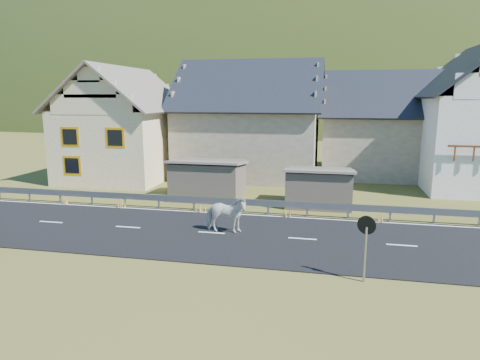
# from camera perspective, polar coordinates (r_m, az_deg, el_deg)

# --- Properties ---
(ground) EXTENTS (160.00, 160.00, 0.00)m
(ground) POSITION_cam_1_polar(r_m,az_deg,el_deg) (19.12, -3.82, -7.14)
(ground) COLOR #43481A
(ground) RESTS_ON ground
(road) EXTENTS (60.00, 7.00, 0.04)m
(road) POSITION_cam_1_polar(r_m,az_deg,el_deg) (19.11, -3.82, -7.08)
(road) COLOR black
(road) RESTS_ON ground
(lane_markings) EXTENTS (60.00, 6.60, 0.01)m
(lane_markings) POSITION_cam_1_polar(r_m,az_deg,el_deg) (19.11, -3.83, -7.01)
(lane_markings) COLOR silver
(lane_markings) RESTS_ON road
(guardrail) EXTENTS (28.10, 0.09, 0.75)m
(guardrail) POSITION_cam_1_polar(r_m,az_deg,el_deg) (22.39, -1.31, -2.91)
(guardrail) COLOR #93969B
(guardrail) RESTS_ON ground
(shed_left) EXTENTS (4.30, 3.30, 2.40)m
(shed_left) POSITION_cam_1_polar(r_m,az_deg,el_deg) (25.44, -4.26, -0.00)
(shed_left) COLOR brown
(shed_left) RESTS_ON ground
(shed_right) EXTENTS (3.80, 2.90, 2.20)m
(shed_right) POSITION_cam_1_polar(r_m,az_deg,el_deg) (24.00, 10.49, -1.07)
(shed_right) COLOR brown
(shed_right) RESTS_ON ground
(house_cream) EXTENTS (7.80, 9.80, 8.30)m
(house_cream) POSITION_cam_1_polar(r_m,az_deg,el_deg) (33.10, -15.20, 7.88)
(house_cream) COLOR #FBE3B1
(house_cream) RESTS_ON ground
(house_stone_a) EXTENTS (10.80, 9.80, 8.90)m
(house_stone_a) POSITION_cam_1_polar(r_m,az_deg,el_deg) (33.05, 1.46, 8.73)
(house_stone_a) COLOR tan
(house_stone_a) RESTS_ON ground
(house_stone_b) EXTENTS (9.80, 8.80, 8.10)m
(house_stone_b) POSITION_cam_1_polar(r_m,az_deg,el_deg) (34.76, 18.67, 7.62)
(house_stone_b) COLOR tan
(house_stone_b) RESTS_ON ground
(mountain) EXTENTS (440.00, 280.00, 260.00)m
(mountain) POSITION_cam_1_polar(r_m,az_deg,el_deg) (199.18, 11.76, 3.31)
(mountain) COLOR #273311
(mountain) RESTS_ON ground
(conifer_patch) EXTENTS (76.00, 50.00, 28.00)m
(conifer_patch) POSITION_cam_1_polar(r_m,az_deg,el_deg) (140.88, -13.60, 10.74)
(conifer_patch) COLOR black
(conifer_patch) RESTS_ON ground
(horse) EXTENTS (0.88, 1.94, 1.64)m
(horse) POSITION_cam_1_polar(r_m,az_deg,el_deg) (18.92, -1.94, -4.61)
(horse) COLOR silver
(horse) RESTS_ON road
(traffic_mirror) EXTENTS (0.58, 0.30, 2.22)m
(traffic_mirror) POSITION_cam_1_polar(r_m,az_deg,el_deg) (14.45, 16.48, -6.87)
(traffic_mirror) COLOR #93969B
(traffic_mirror) RESTS_ON ground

